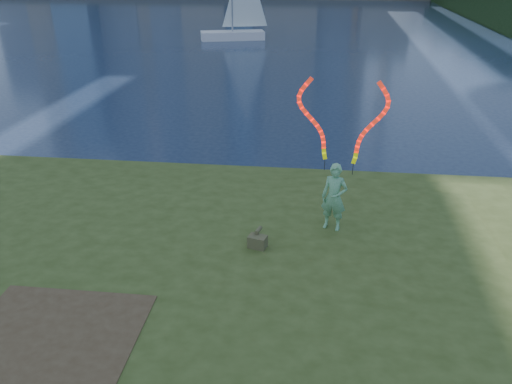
# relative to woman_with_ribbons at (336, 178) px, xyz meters

# --- Properties ---
(ground) EXTENTS (320.00, 320.00, 0.00)m
(ground) POSITION_rel_woman_with_ribbons_xyz_m (-3.06, -1.57, -2.19)
(ground) COLOR #19263F
(ground) RESTS_ON ground
(grassy_knoll) EXTENTS (20.00, 18.00, 0.80)m
(grassy_knoll) POSITION_rel_woman_with_ribbons_xyz_m (-3.06, -3.87, -1.86)
(grassy_knoll) COLOR #354418
(grassy_knoll) RESTS_ON ground
(dirt_patch) EXTENTS (3.20, 3.00, 0.02)m
(dirt_patch) POSITION_rel_woman_with_ribbons_xyz_m (-5.26, -4.77, -1.38)
(dirt_patch) COLOR #47331E
(dirt_patch) RESTS_ON grassy_knoll
(woman_with_ribbons) EXTENTS (2.02, 0.71, 4.13)m
(woman_with_ribbons) POSITION_rel_woman_with_ribbons_xyz_m (0.00, 0.00, 0.00)
(woman_with_ribbons) COLOR #167C2F
(woman_with_ribbons) RESTS_ON grassy_knoll
(canvas_bag) EXTENTS (0.49, 0.55, 0.40)m
(canvas_bag) POSITION_rel_woman_with_ribbons_xyz_m (-1.81, -1.14, -1.23)
(canvas_bag) COLOR #454123
(canvas_bag) RESTS_ON grassy_knoll
(sailboat) EXTENTS (5.93, 3.16, 8.94)m
(sailboat) POSITION_rel_woman_with_ribbons_xyz_m (-7.60, 34.10, -0.66)
(sailboat) COLOR silver
(sailboat) RESTS_ON ground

